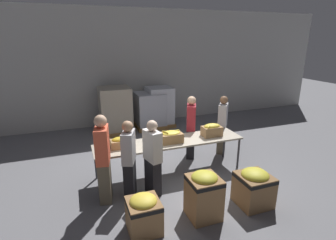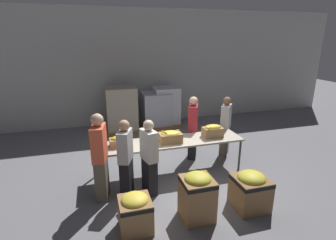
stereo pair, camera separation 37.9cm
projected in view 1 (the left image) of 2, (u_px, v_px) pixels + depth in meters
name	position (u px, v px, depth m)	size (l,w,h in m)	color
ground_plane	(170.00, 172.00, 6.15)	(30.00, 30.00, 0.00)	slate
wall_back	(130.00, 68.00, 9.22)	(16.00, 0.08, 4.00)	#B7B7B2
sorting_table	(170.00, 143.00, 5.93)	(3.40, 0.76, 0.79)	#B2A893
banana_box_0	(121.00, 142.00, 5.55)	(0.44, 0.28, 0.23)	#A37A4C
banana_box_1	(171.00, 136.00, 5.83)	(0.50, 0.32, 0.28)	#A37A4C
banana_box_2	(212.00, 130.00, 6.19)	(0.46, 0.31, 0.30)	tan
volunteer_0	(191.00, 128.00, 6.73)	(0.39, 0.49, 1.64)	black
volunteer_1	(129.00, 160.00, 5.03)	(0.35, 0.47, 1.57)	black
volunteer_2	(222.00, 125.00, 7.02)	(0.43, 0.46, 1.58)	#6B604C
volunteer_3	(103.00, 160.00, 4.87)	(0.32, 0.50, 1.73)	#6B604C
volunteer_4	(153.00, 159.00, 5.11)	(0.30, 0.45, 1.56)	black
donation_bin_0	(144.00, 213.00, 4.20)	(0.52, 0.52, 0.65)	olive
donation_bin_1	(204.00, 194.00, 4.52)	(0.53, 0.53, 0.86)	olive
donation_bin_2	(254.00, 186.00, 4.88)	(0.59, 0.59, 0.72)	olive
pallet_stack_0	(150.00, 110.00, 9.12)	(1.04, 1.04, 1.22)	olive
pallet_stack_1	(115.00, 111.00, 8.58)	(1.06, 1.06, 1.51)	olive
pallet_stack_2	(160.00, 107.00, 9.26)	(0.93, 0.93, 1.39)	olive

